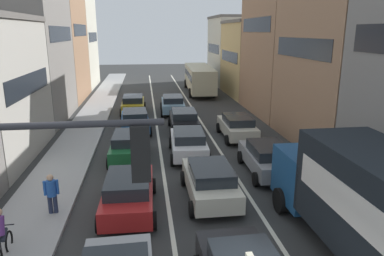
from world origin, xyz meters
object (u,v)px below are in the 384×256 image
(hatchback_centre_lane_third, at_px, (188,142))
(sedan_left_lane_third, at_px, (129,145))
(sedan_centre_lane_second, at_px, (210,181))
(sedan_left_lane_fourth, at_px, (135,120))
(bus_mid_queue_primary, at_px, (199,77))
(sedan_left_lane_fifth, at_px, (133,104))
(sedan_right_lane_behind_truck, at_px, (267,158))
(traffic_light_pole, at_px, (14,230))
(sedan_centre_lane_fifth, at_px, (173,104))
(cyclist_on_sidewalk, at_px, (1,237))
(wagon_left_lane_second, at_px, (129,192))
(wagon_right_lane_far, at_px, (237,126))
(coupe_centre_lane_fourth, at_px, (184,120))
(removalist_box_truck, at_px, (361,197))
(pedestrian_near_kerb, at_px, (52,193))

(hatchback_centre_lane_third, bearing_deg, sedan_left_lane_third, 94.11)
(sedan_centre_lane_second, distance_m, sedan_left_lane_fourth, 11.34)
(bus_mid_queue_primary, bearing_deg, sedan_left_lane_third, 164.28)
(bus_mid_queue_primary, bearing_deg, sedan_left_lane_fifth, 146.12)
(hatchback_centre_lane_third, bearing_deg, sedan_right_lane_behind_truck, -128.00)
(traffic_light_pole, height_order, sedan_centre_lane_fifth, traffic_light_pole)
(traffic_light_pole, bearing_deg, sedan_left_lane_third, 85.48)
(sedan_left_lane_fifth, bearing_deg, sedan_left_lane_fourth, -177.28)
(sedan_left_lane_fifth, height_order, cyclist_on_sidewalk, cyclist_on_sidewalk)
(wagon_left_lane_second, bearing_deg, wagon_right_lane_far, -34.73)
(sedan_right_lane_behind_truck, bearing_deg, cyclist_on_sidewalk, 121.16)
(sedan_right_lane_behind_truck, bearing_deg, coupe_centre_lane_fourth, 22.59)
(wagon_left_lane_second, xyz_separation_m, bus_mid_queue_primary, (6.78, 26.84, 0.96))
(removalist_box_truck, relative_size, sedan_left_lane_fifth, 1.79)
(wagon_right_lane_far, relative_size, pedestrian_near_kerb, 2.61)
(wagon_left_lane_second, distance_m, sedan_left_lane_third, 5.86)
(sedan_left_lane_third, relative_size, sedan_centre_lane_fifth, 1.00)
(sedan_left_lane_fourth, bearing_deg, sedan_left_lane_third, 175.31)
(coupe_centre_lane_fourth, height_order, sedan_left_lane_fifth, same)
(sedan_right_lane_behind_truck, relative_size, wagon_right_lane_far, 1.00)
(traffic_light_pole, xyz_separation_m, bus_mid_queue_primary, (8.02, 34.49, -2.06))
(traffic_light_pole, relative_size, sedan_left_lane_third, 1.26)
(sedan_centre_lane_second, bearing_deg, cyclist_on_sidewalk, 115.98)
(coupe_centre_lane_fourth, height_order, wagon_right_lane_far, same)
(wagon_left_lane_second, relative_size, sedan_left_lane_third, 1.00)
(sedan_left_lane_fourth, bearing_deg, bus_mid_queue_primary, -26.75)
(wagon_right_lane_far, bearing_deg, sedan_centre_lane_fifth, 25.06)
(sedan_left_lane_fifth, xyz_separation_m, bus_mid_queue_primary, (7.05, 9.52, 0.96))
(traffic_light_pole, relative_size, sedan_left_lane_fifth, 1.28)
(cyclist_on_sidewalk, bearing_deg, hatchback_centre_lane_third, -41.13)
(sedan_centre_lane_second, relative_size, sedan_left_lane_fourth, 0.98)
(wagon_left_lane_second, relative_size, sedan_centre_lane_fifth, 1.00)
(sedan_left_lane_fourth, xyz_separation_m, pedestrian_near_kerb, (-2.77, -11.50, 0.15))
(wagon_left_lane_second, relative_size, coupe_centre_lane_fourth, 1.00)
(hatchback_centre_lane_third, bearing_deg, removalist_box_truck, -155.60)
(cyclist_on_sidewalk, bearing_deg, sedan_left_lane_third, -25.51)
(sedan_centre_lane_second, xyz_separation_m, sedan_right_lane_behind_truck, (3.21, 2.37, 0.00))
(sedan_centre_lane_second, xyz_separation_m, wagon_left_lane_second, (-3.24, -0.62, 0.00))
(sedan_left_lane_third, bearing_deg, cyclist_on_sidewalk, 160.26)
(coupe_centre_lane_fourth, distance_m, sedan_centre_lane_fifth, 5.71)
(coupe_centre_lane_fourth, bearing_deg, traffic_light_pole, 168.09)
(traffic_light_pole, distance_m, pedestrian_near_kerb, 8.29)
(wagon_right_lane_far, bearing_deg, sedan_right_lane_behind_truck, -179.71)
(bus_mid_queue_primary, bearing_deg, cyclist_on_sidewalk, 163.33)
(hatchback_centre_lane_third, bearing_deg, coupe_centre_lane_fourth, -0.92)
(hatchback_centre_lane_third, bearing_deg, sedan_centre_lane_fifth, 2.53)
(sedan_left_lane_fifth, relative_size, sedan_right_lane_behind_truck, 0.99)
(sedan_centre_lane_second, bearing_deg, bus_mid_queue_primary, -7.81)
(sedan_left_lane_fourth, distance_m, sedan_left_lane_fifth, 5.84)
(cyclist_on_sidewalk, bearing_deg, sedan_centre_lane_fifth, -22.56)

